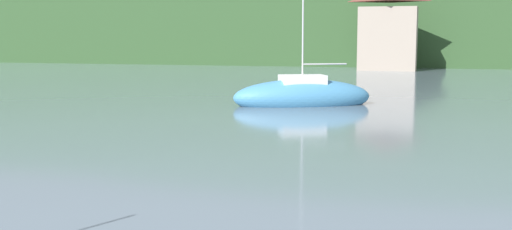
% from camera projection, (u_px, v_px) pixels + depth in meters
% --- Properties ---
extents(wooded_hillside, '(352.00, 47.30, 40.52)m').
position_uv_depth(wooded_hillside, '(349.00, 18.00, 108.74)').
color(wooded_hillside, '#2D4C28').
rests_on(wooded_hillside, ground_plane).
extents(shore_building_west, '(6.99, 4.58, 9.60)m').
position_uv_depth(shore_building_west, '(388.00, 31.00, 74.93)').
color(shore_building_west, gray).
rests_on(shore_building_west, ground_plane).
extents(sailboat_far_4, '(8.56, 6.08, 12.89)m').
position_uv_depth(sailboat_far_4, '(302.00, 96.00, 37.38)').
color(sailboat_far_4, teal).
rests_on(sailboat_far_4, ground_plane).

